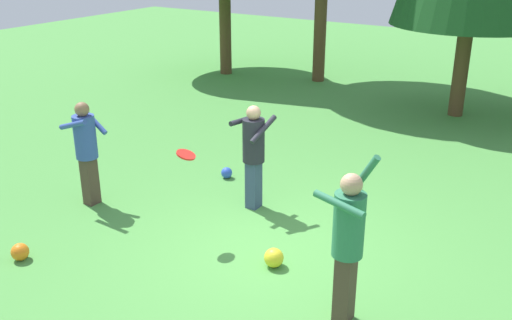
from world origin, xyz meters
TOP-DOWN VIEW (x-y plane):
  - ground_plane at (0.00, 0.00)m, footprint 40.00×40.00m
  - person_thrower at (1.54, -0.92)m, footprint 0.62×0.57m
  - person_catcher at (-3.13, -0.34)m, footprint 0.58×0.49m
  - person_bystander at (-0.86, 0.95)m, footprint 0.58×0.64m
  - frisbee at (-1.10, -0.36)m, footprint 0.33×0.33m
  - ball_yellow at (0.32, -0.39)m, footprint 0.26×0.26m
  - ball_orange at (-2.62, -2.06)m, footprint 0.24×0.24m
  - ball_blue at (-1.89, 1.66)m, footprint 0.20×0.20m

SIDE VIEW (x-z plane):
  - ground_plane at x=0.00m, z-range 0.00..0.00m
  - ball_blue at x=-1.89m, z-range 0.00..0.20m
  - ball_orange at x=-2.62m, z-range 0.00..0.24m
  - ball_yellow at x=0.32m, z-range 0.00..0.26m
  - person_bystander at x=-0.86m, z-range 0.15..1.83m
  - person_catcher at x=-3.13m, z-range 0.16..1.84m
  - person_thrower at x=1.54m, z-range 0.09..2.06m
  - frisbee at x=-1.10m, z-range 1.21..1.32m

